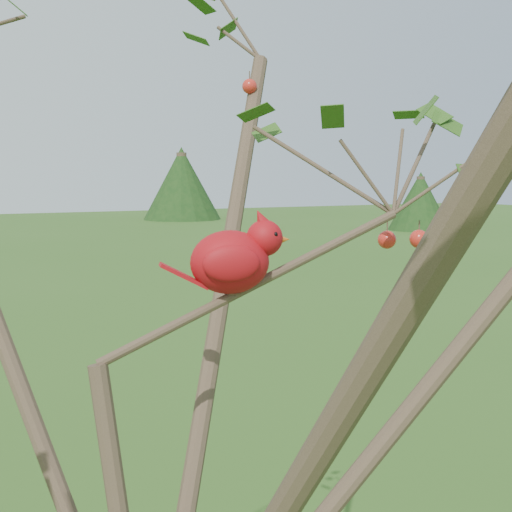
{
  "coord_description": "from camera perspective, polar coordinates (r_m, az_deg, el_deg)",
  "views": [
    {
      "loc": [
        -0.29,
        -1.0,
        2.28
      ],
      "look_at": [
        0.24,
        0.07,
        2.13
      ],
      "focal_mm": 45.0,
      "sensor_mm": 36.0,
      "label": 1
    }
  ],
  "objects": [
    {
      "name": "cardinal",
      "position": [
        1.19,
        -1.95,
        -0.23
      ],
      "size": [
        0.25,
        0.15,
        0.17
      ],
      "rotation": [
        0.0,
        0.0,
        -0.23
      ],
      "color": "#A60E0E",
      "rests_on": "ground"
    },
    {
      "name": "crabapple_tree",
      "position": [
        1.03,
        -8.58,
        -1.65
      ],
      "size": [
        2.35,
        2.05,
        2.95
      ],
      "color": "#3A2D1F",
      "rests_on": "ground"
    }
  ]
}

